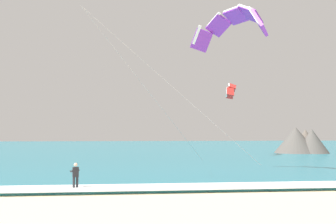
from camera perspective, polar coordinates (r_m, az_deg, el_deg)
sea at (r=82.58m, az=-9.51°, el=-5.28°), size 200.00×120.00×0.20m
surf_foam at (r=24.06m, az=-17.55°, el=-10.68°), size 200.00×2.81×0.04m
surfboard at (r=23.99m, az=-13.45°, el=-11.23°), size 0.88×1.47×0.09m
kitesurfer at (r=23.90m, az=-13.43°, el=-9.05°), size 0.64×0.63×1.69m
kite_primary at (r=31.72m, az=9.26°, el=12.67°), size 13.05×8.77×12.08m
kite_distant at (r=55.53m, az=9.22°, el=3.33°), size 2.33×5.51×2.04m
headland_right at (r=65.23m, az=19.14°, el=-4.06°), size 8.43×7.35×4.31m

